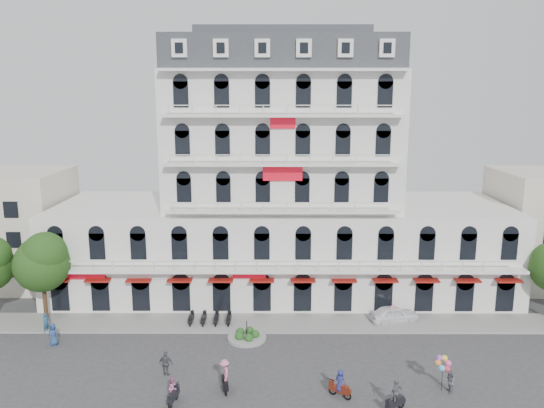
{
  "coord_description": "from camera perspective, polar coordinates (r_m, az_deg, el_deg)",
  "views": [
    {
      "loc": [
        -0.79,
        -34.55,
        19.61
      ],
      "look_at": [
        -0.94,
        10.0,
        10.57
      ],
      "focal_mm": 35.0,
      "sensor_mm": 36.0,
      "label": 1
    }
  ],
  "objects": [
    {
      "name": "sidewalk",
      "position": [
        47.74,
        1.15,
        -12.69
      ],
      "size": [
        53.0,
        4.0,
        0.16
      ],
      "primitive_type": "cube",
      "color": "gray",
      "rests_on": "ground"
    },
    {
      "name": "rider_center",
      "position": [
        37.66,
        -5.11,
        -17.79
      ],
      "size": [
        0.91,
        1.69,
        2.31
      ],
      "rotation": [
        0.0,
        0.0,
        4.91
      ],
      "color": "black",
      "rests_on": "ground"
    },
    {
      "name": "pedestrian_left",
      "position": [
        47.11,
        -22.48,
        -12.83
      ],
      "size": [
        1.0,
        0.77,
        1.83
      ],
      "primitive_type": "imported",
      "rotation": [
        0.0,
        0.0,
        -0.22
      ],
      "color": "navy",
      "rests_on": "ground"
    },
    {
      "name": "pedestrian_far",
      "position": [
        49.57,
        -23.14,
        -11.68
      ],
      "size": [
        0.65,
        0.77,
        1.8
      ],
      "primitive_type": "imported",
      "rotation": [
        0.0,
        0.0,
        1.17
      ],
      "color": "navy",
      "rests_on": "ground"
    },
    {
      "name": "parked_car",
      "position": [
        49.1,
        12.98,
        -11.45
      ],
      "size": [
        4.59,
        2.67,
        1.47
      ],
      "primitive_type": "imported",
      "rotation": [
        0.0,
        0.0,
        1.8
      ],
      "color": "white",
      "rests_on": "ground"
    },
    {
      "name": "rider_east",
      "position": [
        37.29,
        7.33,
        -18.65
      ],
      "size": [
        1.46,
        1.15,
        1.98
      ],
      "rotation": [
        0.0,
        0.0,
        2.53
      ],
      "color": "maroon",
      "rests_on": "ground"
    },
    {
      "name": "pedestrian_right",
      "position": [
        49.05,
        12.79,
        -11.44
      ],
      "size": [
        1.1,
        0.83,
        1.52
      ],
      "primitive_type": "imported",
      "rotation": [
        0.0,
        0.0,
        3.44
      ],
      "color": "#D67183",
      "rests_on": "ground"
    },
    {
      "name": "parked_scooter_row",
      "position": [
        47.9,
        -6.66,
        -12.78
      ],
      "size": [
        4.4,
        1.8,
        1.1
      ],
      "primitive_type": null,
      "color": "black",
      "rests_on": "ground"
    },
    {
      "name": "rider_southwest",
      "position": [
        36.9,
        -10.59,
        -19.13
      ],
      "size": [
        0.67,
        1.69,
        1.93
      ],
      "rotation": [
        0.0,
        0.0,
        1.39
      ],
      "color": "black",
      "rests_on": "ground"
    },
    {
      "name": "pedestrian_mid",
      "position": [
        40.23,
        -11.33,
        -16.47
      ],
      "size": [
        1.14,
        0.64,
        1.83
      ],
      "primitive_type": "imported",
      "rotation": [
        0.0,
        0.0,
        2.96
      ],
      "color": "#4C4C53",
      "rests_on": "ground"
    },
    {
      "name": "tree_west_inner",
      "position": [
        50.39,
        -23.52,
        -5.56
      ],
      "size": [
        4.76,
        4.76,
        8.25
      ],
      "color": "#382314",
      "rests_on": "ground"
    },
    {
      "name": "rider_northeast",
      "position": [
        36.46,
        13.19,
        -19.42
      ],
      "size": [
        1.46,
        1.15,
        2.18
      ],
      "rotation": [
        0.0,
        0.0,
        3.75
      ],
      "color": "black",
      "rests_on": "ground"
    },
    {
      "name": "balloon_vendor",
      "position": [
        39.23,
        18.28,
        -17.0
      ],
      "size": [
        1.28,
        1.22,
        2.45
      ],
      "color": "slate",
      "rests_on": "ground"
    },
    {
      "name": "traffic_island",
      "position": [
        44.99,
        -2.73,
        -14.03
      ],
      "size": [
        3.2,
        3.2,
        1.6
      ],
      "color": "gray",
      "rests_on": "ground"
    },
    {
      "name": "ground",
      "position": [
        39.74,
        1.37,
        -18.11
      ],
      "size": [
        120.0,
        120.0,
        0.0
      ],
      "primitive_type": "plane",
      "color": "#38383A",
      "rests_on": "ground"
    },
    {
      "name": "main_building",
      "position": [
        53.43,
        1.03,
        1.06
      ],
      "size": [
        45.0,
        15.0,
        25.8
      ],
      "color": "silver",
      "rests_on": "ground"
    }
  ]
}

